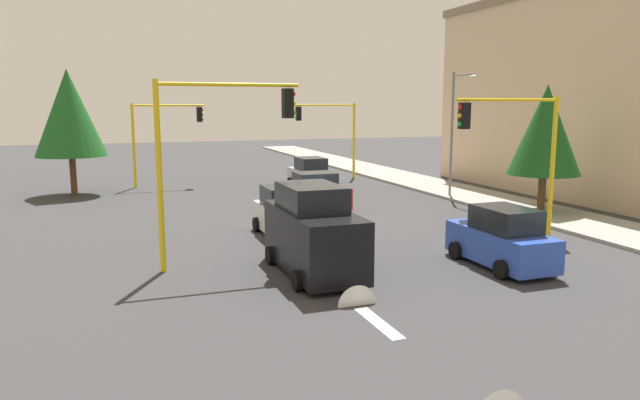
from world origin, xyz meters
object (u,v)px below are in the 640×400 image
(traffic_signal_near_left, at_px, (516,139))
(traffic_signal_far_left, at_px, (330,125))
(car_silver, at_px, (310,175))
(tree_roadside_near, at_px, (545,130))
(car_red, at_px, (312,195))
(tree_opposite_side, at_px, (69,113))
(traffic_signal_near_right, at_px, (215,137))
(street_lamp_curbside, at_px, (456,120))
(traffic_signal_far_right, at_px, (164,127))
(delivery_van_black, at_px, (313,233))
(car_blue, at_px, (501,240))
(car_white, at_px, (285,214))

(traffic_signal_near_left, distance_m, traffic_signal_far_left, 20.00)
(traffic_signal_near_left, bearing_deg, car_silver, -169.61)
(tree_roadside_near, distance_m, car_red, 11.46)
(traffic_signal_far_left, relative_size, tree_opposite_side, 0.74)
(traffic_signal_near_right, height_order, traffic_signal_far_left, traffic_signal_near_right)
(traffic_signal_far_left, distance_m, street_lamp_curbside, 11.00)
(traffic_signal_far_right, xyz_separation_m, car_red, (12.00, 5.87, -2.88))
(car_red, bearing_deg, car_silver, 162.03)
(delivery_van_black, relative_size, car_silver, 1.24)
(street_lamp_curbside, height_order, tree_roadside_near, street_lamp_curbside)
(street_lamp_curbside, distance_m, delivery_van_black, 17.03)
(tree_roadside_near, xyz_separation_m, car_red, (-4.00, -10.27, -3.13))
(traffic_signal_far_left, height_order, car_silver, traffic_signal_far_left)
(traffic_signal_near_right, xyz_separation_m, car_silver, (-15.83, 8.51, -3.32))
(traffic_signal_far_right, height_order, street_lamp_curbside, street_lamp_curbside)
(traffic_signal_near_right, distance_m, delivery_van_black, 4.33)
(tree_opposite_side, bearing_deg, traffic_signal_near_left, 42.81)
(delivery_van_black, bearing_deg, street_lamp_curbside, 132.78)
(traffic_signal_near_left, height_order, street_lamp_curbside, street_lamp_curbside)
(traffic_signal_near_left, relative_size, car_red, 1.53)
(car_blue, bearing_deg, delivery_van_black, -102.54)
(traffic_signal_far_right, xyz_separation_m, traffic_signal_near_right, (20.00, -0.10, 0.44))
(street_lamp_curbside, bearing_deg, delivery_van_black, -47.22)
(tree_opposite_side, xyz_separation_m, car_red, (10.00, 11.23, -3.84))
(street_lamp_curbside, height_order, delivery_van_black, street_lamp_curbside)
(tree_roadside_near, bearing_deg, traffic_signal_near_left, -50.34)
(car_silver, bearing_deg, car_white, -23.18)
(car_red, bearing_deg, traffic_signal_near_right, -36.75)
(delivery_van_black, relative_size, car_red, 1.33)
(traffic_signal_near_left, bearing_deg, tree_roadside_near, 129.66)
(tree_opposite_side, bearing_deg, car_silver, 81.06)
(tree_roadside_near, xyz_separation_m, tree_opposite_side, (-14.00, -21.50, 0.71))
(tree_roadside_near, bearing_deg, street_lamp_curbside, -166.95)
(tree_roadside_near, xyz_separation_m, car_silver, (-11.83, -7.73, -3.12))
(car_red, height_order, car_silver, same)
(traffic_signal_far_right, xyz_separation_m, car_white, (16.35, 3.19, -2.88))
(tree_roadside_near, xyz_separation_m, car_white, (0.35, -12.95, -3.13))
(car_white, bearing_deg, tree_roadside_near, 91.57)
(traffic_signal_near_left, bearing_deg, car_white, -114.17)
(traffic_signal_far_right, height_order, traffic_signal_near_right, traffic_signal_near_right)
(traffic_signal_far_left, xyz_separation_m, tree_roadside_near, (16.00, 4.86, 0.23))
(tree_roadside_near, xyz_separation_m, car_blue, (7.10, -7.60, -3.12))
(traffic_signal_far_right, height_order, car_blue, traffic_signal_far_right)
(traffic_signal_far_right, height_order, tree_opposite_side, tree_opposite_side)
(traffic_signal_near_left, height_order, delivery_van_black, traffic_signal_near_left)
(delivery_van_black, xyz_separation_m, car_white, (-5.41, 0.64, -0.39))
(tree_opposite_side, xyz_separation_m, car_white, (14.35, 8.55, -3.84))
(tree_roadside_near, bearing_deg, car_red, -111.28)
(traffic_signal_far_left, bearing_deg, traffic_signal_near_left, 0.10)
(car_blue, bearing_deg, tree_roadside_near, 133.04)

